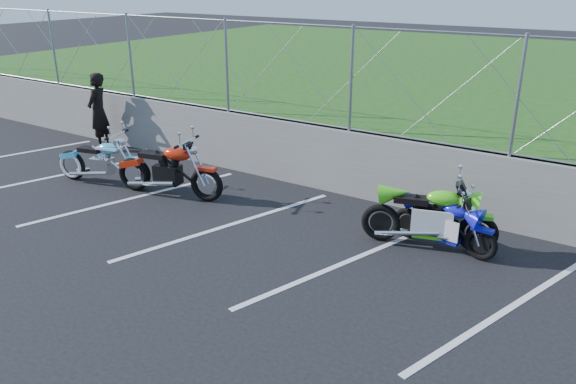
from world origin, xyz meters
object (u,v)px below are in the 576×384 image
Objects in this scene: sportbike_green at (431,219)px; sportbike_blue at (445,226)px; cruiser_turquoise at (104,163)px; person_standing at (98,111)px; naked_orange at (170,172)px.

sportbike_green reaches higher than sportbike_blue.
cruiser_turquoise is at bearing 170.96° from sportbike_green.
sportbike_blue is (0.23, 0.05, -0.09)m from sportbike_green.
person_standing is (-2.18, 1.71, 0.50)m from cruiser_turquoise.
person_standing is (-8.93, 0.80, 0.47)m from sportbike_green.
sportbike_blue is at bearing -4.95° from naked_orange.
sportbike_blue is at bearing 62.46° from person_standing.
cruiser_turquoise is 1.16× the size of person_standing.
sportbike_green is 0.25m from sportbike_blue.
naked_orange is at bearing -166.26° from sportbike_blue.
person_standing reaches higher than sportbike_green.
person_standing is (-9.15, 0.76, 0.56)m from sportbike_blue.
cruiser_turquoise is 1.67m from naked_orange.
sportbike_green is 1.10× the size of person_standing.
sportbike_green is at bearing -5.13° from naked_orange.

